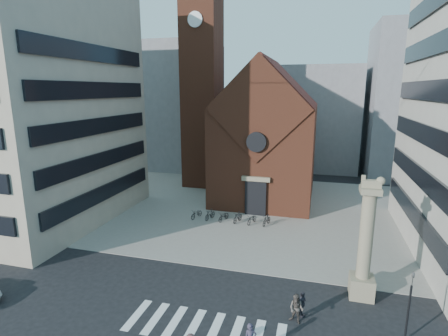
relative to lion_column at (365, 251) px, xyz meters
The scene contains 19 objects.
ground 11.01m from the lion_column, 163.32° to the right, with size 120.00×120.00×0.00m, color black.
piazza 19.18m from the lion_column, 122.03° to the left, with size 46.00×30.00×0.05m, color gray.
zebra_crossing 11.72m from the lion_column, 147.61° to the right, with size 10.20×3.20×0.01m, color white, non-canonical shape.
church 24.62m from the lion_column, 114.43° to the left, with size 12.00×16.65×18.00m.
campanile 34.29m from the lion_column, 128.68° to the left, with size 5.50×5.50×31.20m.
building_left 36.01m from the lion_column, 168.37° to the left, with size 18.00×20.00×26.00m, color tan.
bg_block_left 48.23m from the lion_column, 129.04° to the left, with size 16.00×14.00×22.00m, color gray.
bg_block_mid 42.55m from the lion_column, 95.45° to the left, with size 14.00×12.00×18.00m, color gray.
bg_block_right 41.69m from the lion_column, 72.91° to the left, with size 16.00×14.00×24.00m, color gray.
lion_column is the anchor object (origin of this frame).
traffic_light 4.62m from the lion_column, 63.54° to the right, with size 0.13×0.16×4.30m.
pedestrian_1 6.32m from the lion_column, 135.77° to the right, with size 0.92×0.71×1.89m, color #4B423C.
pedestrian_2 5.73m from the lion_column, 139.25° to the right, with size 1.01×0.42×1.72m, color #2B2A33.
scooter_0 19.83m from the lion_column, 145.40° to the left, with size 0.67×1.93×1.02m, color black.
scooter_1 18.56m from the lion_column, 142.61° to the left, with size 0.53×1.87×1.13m, color black.
scooter_2 17.37m from the lion_column, 139.42° to the left, with size 0.67×1.93×1.02m, color black.
scooter_3 16.21m from the lion_column, 135.75° to the left, with size 0.53×1.87×1.13m, color black.
scooter_4 15.16m from the lion_column, 131.53° to the left, with size 0.67×1.93×1.02m, color black.
scooter_5 14.18m from the lion_column, 126.68° to the left, with size 0.53×1.87×1.13m, color black.
Camera 1 is at (6.62, -20.50, 14.10)m, focal length 28.00 mm.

